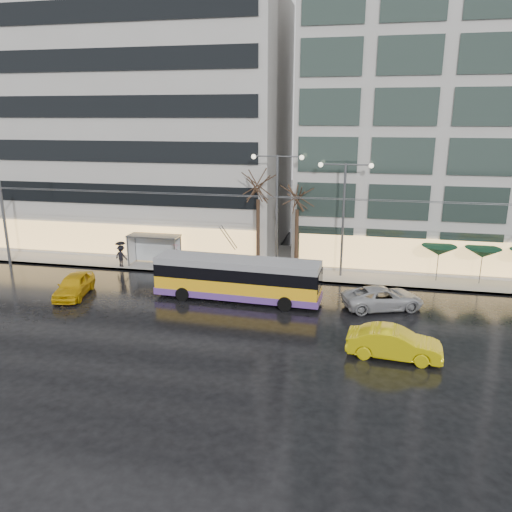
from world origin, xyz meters
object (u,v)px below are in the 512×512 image
(taxi_a, at_px, (74,285))
(trolleybus, at_px, (237,280))
(street_lamp_near, at_px, (277,198))
(bus_shelter, at_px, (151,243))

(taxi_a, bearing_deg, trolleybus, -3.59)
(street_lamp_near, distance_m, taxi_a, 15.84)
(trolleybus, bearing_deg, taxi_a, -171.86)
(trolleybus, height_order, bus_shelter, trolleybus)
(taxi_a, bearing_deg, street_lamp_near, 20.17)
(bus_shelter, xyz_separation_m, street_lamp_near, (10.38, 0.11, 4.03))
(bus_shelter, height_order, taxi_a, bus_shelter)
(street_lamp_near, bearing_deg, bus_shelter, -179.37)
(trolleybus, relative_size, taxi_a, 2.50)
(bus_shelter, relative_size, taxi_a, 0.94)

